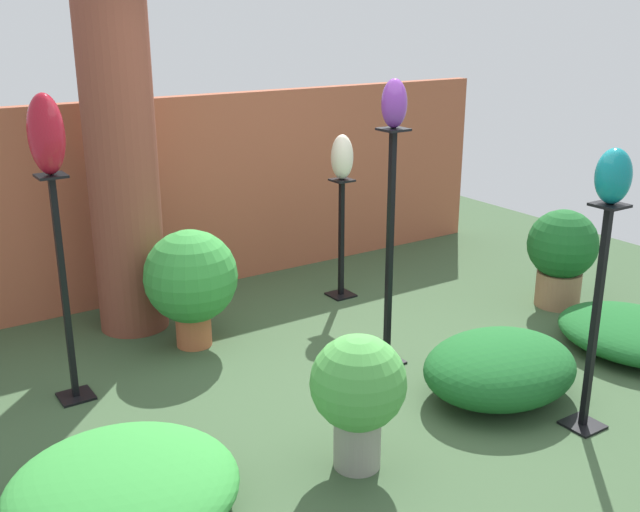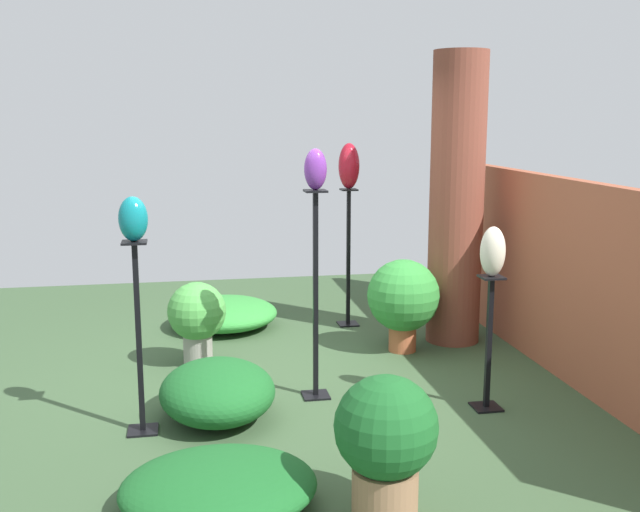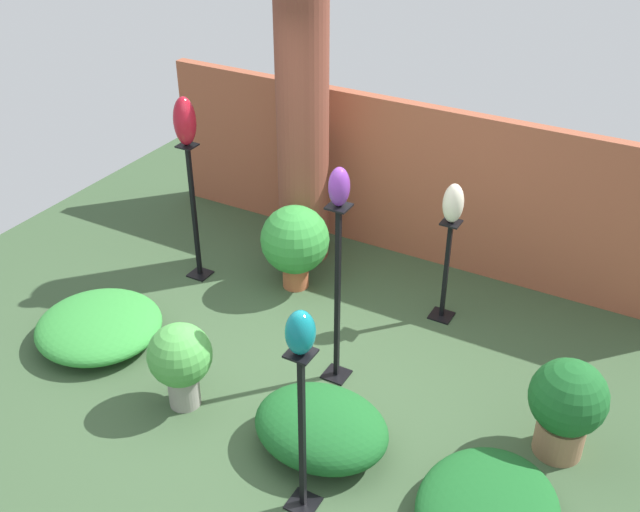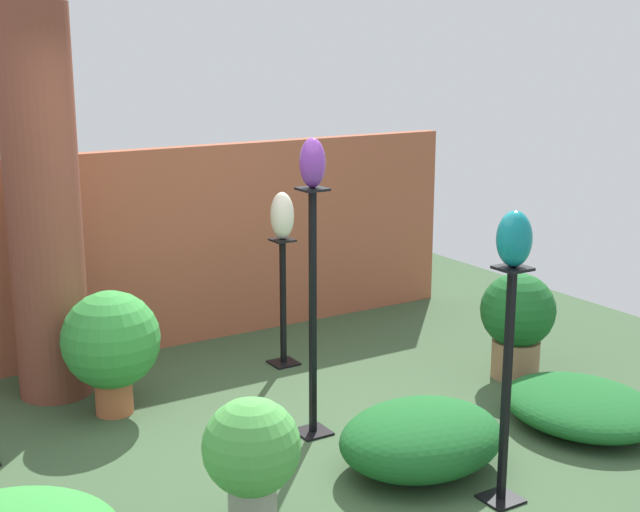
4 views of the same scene
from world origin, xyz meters
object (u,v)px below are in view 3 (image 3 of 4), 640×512
object	(u,v)px
pedestal_ivory	(446,275)
brick_pillar	(303,132)
pedestal_teal	(302,440)
art_vase_teal	(300,332)
potted_plant_mid_left	(295,241)
pedestal_ruby	(195,218)
art_vase_violet	(339,187)
potted_plant_near_pillar	(567,404)
pedestal_violet	(337,302)
art_vase_ivory	(453,203)
potted_plant_front_left	(180,359)
art_vase_ruby	(185,121)

from	to	relation	value
pedestal_ivory	brick_pillar	bearing A→B (deg)	168.15
pedestal_teal	art_vase_teal	xyz separation A→B (m)	(0.00, 0.00, 0.85)
brick_pillar	potted_plant_mid_left	size ratio (longest dim) A/B	3.18
brick_pillar	pedestal_ruby	world-z (taller)	brick_pillar
art_vase_violet	potted_plant_near_pillar	distance (m)	2.19
pedestal_violet	potted_plant_mid_left	distance (m)	1.38
art_vase_ivory	art_vase_violet	xyz separation A→B (m)	(-0.45, -1.18, 0.56)
pedestal_violet	potted_plant_near_pillar	world-z (taller)	pedestal_violet
potted_plant_near_pillar	potted_plant_front_left	xyz separation A→B (m)	(-2.65, -0.91, -0.01)
art_vase_ivory	potted_plant_front_left	world-z (taller)	art_vase_ivory
art_vase_teal	potted_plant_front_left	bearing A→B (deg)	162.85
brick_pillar	art_vase_ruby	size ratio (longest dim) A/B	5.96
pedestal_ivory	potted_plant_near_pillar	size ratio (longest dim) A/B	1.25
brick_pillar	art_vase_ivory	bearing A→B (deg)	-11.85
pedestal_teal	pedestal_ivory	bearing A→B (deg)	89.20
pedestal_teal	potted_plant_near_pillar	size ratio (longest dim) A/B	1.66
art_vase_teal	potted_plant_mid_left	xyz separation A→B (m)	(-1.38, 2.22, -0.95)
pedestal_violet	pedestal_ruby	bearing A→B (deg)	160.45
pedestal_violet	art_vase_ruby	world-z (taller)	art_vase_ruby
art_vase_violet	art_vase_ruby	bearing A→B (deg)	160.45
pedestal_ivory	potted_plant_mid_left	bearing A→B (deg)	-171.44
potted_plant_near_pillar	potted_plant_front_left	distance (m)	2.81
brick_pillar	potted_plant_near_pillar	size ratio (longest dim) A/B	3.40
brick_pillar	pedestal_ivory	size ratio (longest dim) A/B	2.71
pedestal_teal	art_vase_violet	distance (m)	1.73
pedestal_teal	art_vase_teal	size ratio (longest dim) A/B	4.49
potted_plant_near_pillar	art_vase_violet	bearing A→B (deg)	-178.28
art_vase_ivory	potted_plant_mid_left	bearing A→B (deg)	-171.44
art_vase_ivory	art_vase_ruby	bearing A→B (deg)	-167.65
brick_pillar	art_vase_ivory	distance (m)	1.69
pedestal_violet	potted_plant_mid_left	size ratio (longest dim) A/B	1.87
pedestal_ivory	pedestal_violet	size ratio (longest dim) A/B	0.63
pedestal_teal	pedestal_ruby	size ratio (longest dim) A/B	0.94
pedestal_ruby	pedestal_ivory	size ratio (longest dim) A/B	1.41
pedestal_teal	potted_plant_front_left	size ratio (longest dim) A/B	1.80
art_vase_ruby	art_vase_violet	size ratio (longest dim) A/B	1.51
art_vase_ruby	pedestal_teal	bearing A→B (deg)	-39.93
pedestal_violet	art_vase_ruby	size ratio (longest dim) A/B	3.51
potted_plant_near_pillar	potted_plant_front_left	size ratio (longest dim) A/B	1.08
pedestal_violet	potted_plant_mid_left	xyz separation A→B (m)	(-0.96, 0.97, -0.24)
pedestal_ruby	pedestal_violet	xyz separation A→B (m)	(1.88, -0.67, 0.09)
pedestal_ruby	potted_plant_front_left	distance (m)	1.84
potted_plant_mid_left	art_vase_teal	bearing A→B (deg)	-58.20
pedestal_ruby	pedestal_violet	size ratio (longest dim) A/B	0.88
art_vase_teal	pedestal_ruby	bearing A→B (deg)	140.07
art_vase_ivory	potted_plant_near_pillar	size ratio (longest dim) A/B	0.45
pedestal_ruby	art_vase_ivory	bearing A→B (deg)	12.35
pedestal_ruby	potted_plant_front_left	world-z (taller)	pedestal_ruby
pedestal_ruby	potted_plant_near_pillar	distance (m)	3.71
brick_pillar	potted_plant_front_left	distance (m)	2.56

